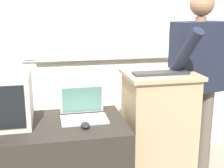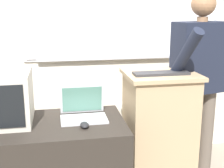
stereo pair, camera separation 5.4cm
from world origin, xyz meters
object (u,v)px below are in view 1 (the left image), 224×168
laptop (83,109)px  wireless_keyboard (161,73)px  crt_monitor (6,98)px  lectern_podium (158,131)px  side_desk (55,168)px  computer_mouse_by_laptop (85,125)px  person_presenter (197,74)px

laptop → wireless_keyboard: bearing=2.4°
crt_monitor → lectern_podium: bearing=4.3°
side_desk → wireless_keyboard: 1.06m
lectern_podium → side_desk: size_ratio=0.96×
lectern_podium → laptop: 0.68m
lectern_podium → crt_monitor: crt_monitor is taller
laptop → computer_mouse_by_laptop: size_ratio=3.33×
laptop → person_presenter: bearing=11.8°
person_presenter → wireless_keyboard: person_presenter is taller
person_presenter → computer_mouse_by_laptop: 1.12m
lectern_podium → computer_mouse_by_laptop: bearing=-155.9°
lectern_podium → computer_mouse_by_laptop: size_ratio=9.92×
person_presenter → wireless_keyboard: size_ratio=3.79×
wireless_keyboard → lectern_podium: bearing=72.9°
lectern_podium → laptop: lectern_podium is taller
person_presenter → computer_mouse_by_laptop: person_presenter is taller
side_desk → person_presenter: 1.40m
laptop → crt_monitor: bearing=-180.0°
laptop → lectern_podium: bearing=7.9°
person_presenter → lectern_podium: bearing=-173.7°
laptop → wireless_keyboard: 0.65m
wireless_keyboard → computer_mouse_by_laptop: size_ratio=4.27×
lectern_podium → person_presenter: bearing=17.9°
lectern_podium → person_presenter: person_presenter is taller
computer_mouse_by_laptop → crt_monitor: crt_monitor is taller
person_presenter → side_desk: bearing=-178.3°
wireless_keyboard → computer_mouse_by_laptop: (-0.61, -0.22, -0.29)m
computer_mouse_by_laptop → crt_monitor: 0.59m
wireless_keyboard → crt_monitor: (-1.14, -0.03, -0.12)m
person_presenter → laptop: (-1.01, -0.21, -0.18)m
lectern_podium → crt_monitor: 1.23m
laptop → wireless_keyboard: size_ratio=0.78×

